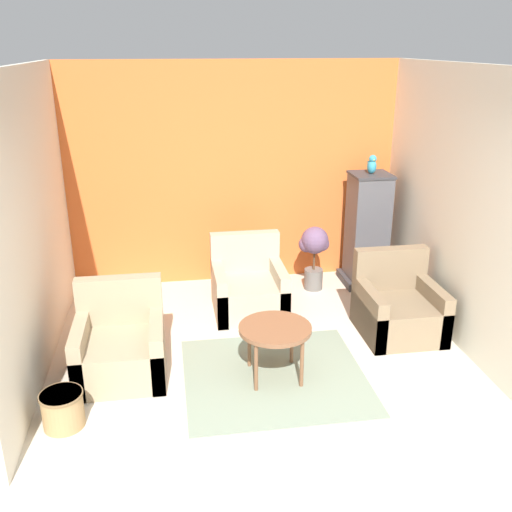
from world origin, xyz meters
TOP-DOWN VIEW (x-y plane):
  - ground_plane at (0.00, 0.00)m, footprint 20.00×20.00m
  - wall_back_accent at (0.00, 3.56)m, footprint 4.19×0.06m
  - wall_left at (-2.06, 1.76)m, footprint 0.06×3.53m
  - wall_right at (2.06, 1.76)m, footprint 0.06×3.53m
  - area_rug at (0.07, 1.10)m, footprint 1.67×1.56m
  - coffee_table at (0.07, 1.10)m, footprint 0.67×0.67m
  - armchair_left at (-1.33, 1.39)m, footprint 0.81×0.82m
  - armchair_right at (1.53, 1.76)m, footprint 0.81×0.82m
  - armchair_middle at (0.04, 2.54)m, footprint 0.81×0.82m
  - birdcage at (1.63, 3.12)m, footprint 0.57×0.57m
  - parrot at (1.63, 3.12)m, footprint 0.11×0.20m
  - potted_plant at (0.93, 3.03)m, footprint 0.37×0.34m
  - wicker_basket at (-1.75, 0.66)m, footprint 0.35×0.35m

SIDE VIEW (x-z plane):
  - ground_plane at x=0.00m, z-range 0.00..0.00m
  - area_rug at x=0.07m, z-range 0.00..0.01m
  - wicker_basket at x=-1.75m, z-range 0.01..0.31m
  - armchair_left at x=-1.33m, z-range -0.16..0.70m
  - armchair_right at x=1.53m, z-range -0.16..0.70m
  - armchair_middle at x=0.04m, z-range -0.16..0.70m
  - coffee_table at x=0.07m, z-range 0.21..0.73m
  - potted_plant at x=0.93m, z-range 0.12..0.93m
  - birdcage at x=1.63m, z-range -0.02..1.41m
  - wall_back_accent at x=0.00m, z-range 0.00..2.75m
  - wall_left at x=-2.06m, z-range 0.00..2.75m
  - wall_right at x=2.06m, z-range 0.00..2.75m
  - parrot at x=1.63m, z-range 1.42..1.66m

